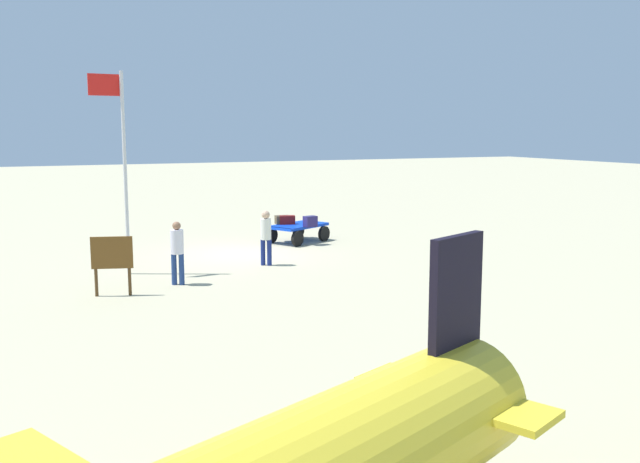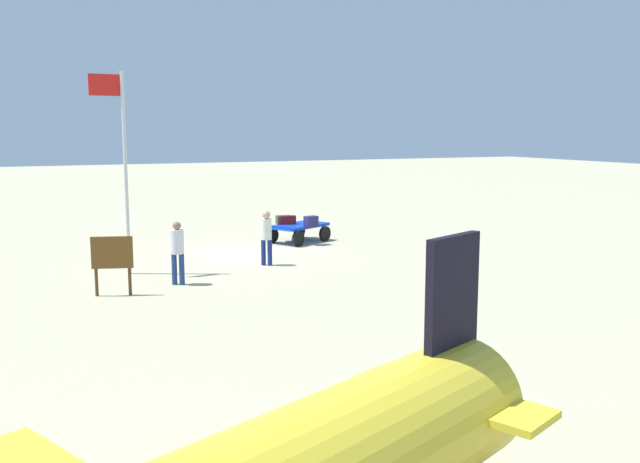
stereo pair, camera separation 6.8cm
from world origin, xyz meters
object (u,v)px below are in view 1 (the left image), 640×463
at_px(suitcase_dark, 282,220).
at_px(worker_trailing, 177,248).
at_px(suitcase_navy, 310,221).
at_px(flagpole, 121,156).
at_px(signboard, 112,257).
at_px(luggage_cart, 298,229).
at_px(worker_lead, 266,234).
at_px(suitcase_maroon, 287,220).

relative_size(suitcase_dark, worker_trailing, 0.33).
distance_m(suitcase_navy, suitcase_dark, 1.27).
height_order(suitcase_navy, suitcase_dark, suitcase_navy).
distance_m(flagpole, signboard, 3.51).
bearing_deg(flagpole, signboard, 74.71).
bearing_deg(worker_trailing, luggage_cart, -137.05).
distance_m(suitcase_dark, worker_lead, 4.48).
xyz_separation_m(suitcase_navy, suitcase_maroon, (0.49, -0.96, -0.03)).
xyz_separation_m(luggage_cart, suitcase_maroon, (0.32, -0.20, 0.32)).
relative_size(luggage_cart, flagpole, 0.44).
relative_size(suitcase_navy, suitcase_maroon, 0.83).
height_order(worker_lead, signboard, worker_lead).
bearing_deg(signboard, suitcase_dark, -138.34).
height_order(suitcase_dark, worker_trailing, worker_trailing).
xyz_separation_m(suitcase_navy, worker_lead, (2.68, 2.86, 0.12)).
relative_size(suitcase_maroon, signboard, 0.41).
xyz_separation_m(suitcase_navy, worker_trailing, (5.70, 4.39, 0.14)).
bearing_deg(suitcase_maroon, flagpole, 28.54).
height_order(luggage_cart, worker_trailing, worker_trailing).
bearing_deg(flagpole, suitcase_maroon, -151.46).
bearing_deg(suitcase_navy, suitcase_dark, -61.15).
distance_m(suitcase_maroon, worker_lead, 4.41).
distance_m(luggage_cart, suitcase_dark, 0.65).
relative_size(luggage_cart, signboard, 1.67).
height_order(suitcase_dark, suitcase_maroon, suitcase_maroon).
distance_m(suitcase_dark, worker_trailing, 7.49).
bearing_deg(signboard, suitcase_navy, -146.30).
distance_m(luggage_cart, signboard, 9.25).
xyz_separation_m(luggage_cart, worker_trailing, (5.53, 5.15, 0.49)).
relative_size(suitcase_dark, signboard, 0.38).
bearing_deg(luggage_cart, flagpole, 25.95).
xyz_separation_m(worker_trailing, signboard, (1.73, 0.57, -0.01)).
relative_size(suitcase_dark, worker_lead, 0.34).
bearing_deg(suitcase_navy, flagpole, 19.89).
bearing_deg(worker_trailing, suitcase_maroon, -134.26).
bearing_deg(worker_lead, flagpole, -5.86).
bearing_deg(flagpole, suitcase_dark, -149.92).
distance_m(worker_trailing, signboard, 1.82).
relative_size(suitcase_dark, suitcase_maroon, 0.93).
bearing_deg(suitcase_dark, worker_lead, 62.41).
xyz_separation_m(suitcase_maroon, worker_lead, (2.20, 3.82, 0.15)).
bearing_deg(suitcase_maroon, suitcase_dark, -50.26).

